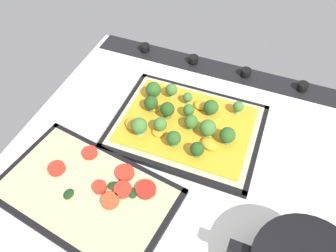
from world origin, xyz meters
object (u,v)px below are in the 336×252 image
baking_tray_front (187,128)px  broccoli_pizza (184,122)px  baking_tray_back (86,194)px  veggie_pizza_back (89,191)px

baking_tray_front → broccoli_pizza: size_ratio=1.07×
baking_tray_front → baking_tray_back: 28.26cm
baking_tray_front → broccoli_pizza: broccoli_pizza is taller
veggie_pizza_back → broccoli_pizza: bearing=-117.4°
broccoli_pizza → baking_tray_back: size_ratio=0.84×
baking_tray_front → veggie_pizza_back: (13.13, 24.18, 0.72)cm
broccoli_pizza → baking_tray_front: bearing=-167.2°
baking_tray_front → veggie_pizza_back: veggie_pizza_back is taller
veggie_pizza_back → baking_tray_back: bearing=46.2°
broccoli_pizza → veggie_pizza_back: broccoli_pizza is taller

